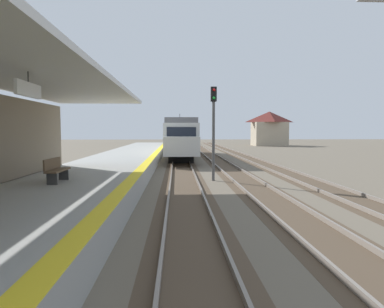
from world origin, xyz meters
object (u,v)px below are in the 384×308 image
at_px(rail_signal_post, 214,123).
at_px(platform_bench, 56,169).
at_px(distant_trackside_house, 269,128).
at_px(approaching_train, 180,137).

bearing_deg(rail_signal_post, platform_bench, -136.72).
relative_size(rail_signal_post, platform_bench, 3.25).
bearing_deg(distant_trackside_house, platform_bench, -113.54).
xyz_separation_m(approaching_train, distant_trackside_house, (17.07, 27.55, 1.16)).
xyz_separation_m(approaching_train, platform_bench, (-4.82, -22.72, -0.80)).
distance_m(approaching_train, distant_trackside_house, 32.43).
xyz_separation_m(rail_signal_post, distant_trackside_house, (15.42, 44.17, 0.14)).
height_order(approaching_train, rail_signal_post, rail_signal_post).
xyz_separation_m(platform_bench, distant_trackside_house, (21.90, 50.27, 1.96)).
relative_size(approaching_train, rail_signal_post, 3.77).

